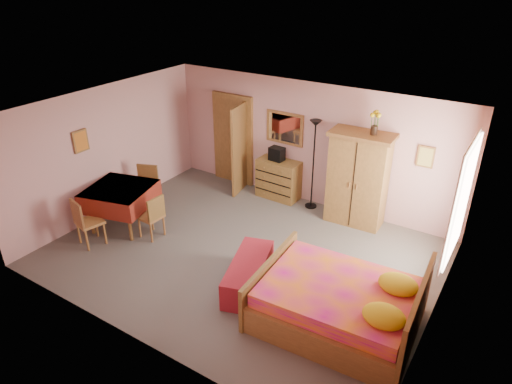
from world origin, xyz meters
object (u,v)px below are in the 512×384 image
Objects in this scene: floor_lamp at (313,165)px; chair_west at (98,196)px; chest_of_drawers at (279,179)px; chair_south at (90,221)px; bench at (248,274)px; chair_east at (151,216)px; wall_mirror at (285,128)px; sunflower_vase at (375,122)px; dining_table at (122,207)px; bed at (338,293)px; stereo at (277,154)px; wardrobe at (358,179)px; chair_north at (145,190)px.

chair_west is at bearing -142.57° from floor_lamp.
chair_south is at bearing -117.62° from chest_of_drawers.
bench is (0.34, -2.95, -0.73)m from floor_lamp.
chair_west is (-2.68, -2.69, 0.01)m from chest_of_drawers.
wall_mirror is at bearing -19.34° from chair_east.
dining_table is at bearing -146.43° from sunflower_vase.
chest_of_drawers is at bearing 111.35° from bench.
sunflower_vase is 0.48× the size of chair_south.
bed is at bearing -48.16° from wall_mirror.
chair_east is at bearing -113.21° from stereo.
wardrobe is 4.61m from dining_table.
dining_table is 0.73m from chair_west.
bed is 4.67m from chair_south.
stereo is at bearing 177.50° from sunflower_vase.
chair_north is at bearing -155.59° from wardrobe.
stereo reaches higher than chair_east.
wall_mirror is at bearing 126.95° from bed.
chair_south is (-1.96, -3.69, -1.08)m from wall_mirror.
dining_table is at bearing 72.22° from chair_north.
bed is at bearing -46.12° from chest_of_drawers.
bed is 3.90m from chair_east.
floor_lamp is 3.91m from dining_table.
wall_mirror reaches higher than chair_west.
sunflower_vase is at bearing 55.36° from chair_south.
wardrobe is (1.82, -0.32, -0.61)m from wall_mirror.
bed is (2.67, -3.18, -1.03)m from wall_mirror.
chair_west is at bearing 173.88° from bed.
floor_lamp reaches higher than bench.
bed is (0.86, -2.85, -0.42)m from wardrobe.
chair_south reaches higher than dining_table.
chest_of_drawers is at bearing 179.28° from floor_lamp.
chair_south is (-1.96, -3.48, 0.03)m from chest_of_drawers.
dining_table is at bearing -135.60° from floor_lamp.
bench is 2.39m from chair_east.
chair_south is 1.07m from chair_west.
chest_of_drawers is 0.80× the size of dining_table.
wall_mirror is 3.62m from bench.
chair_east is at bearing 110.55° from chair_west.
wall_mirror reaches higher than wardrobe.
floor_lamp is 3.40m from chair_east.
chair_east is (-1.16, -2.69, -0.59)m from stereo.
sunflower_vase is 0.50× the size of chair_west.
sunflower_vase is 0.47× the size of chair_north.
wall_mirror is at bearing 56.30° from dining_table.
bench is at bearing 141.61° from chair_north.
chair_south is at bearing -139.57° from sunflower_vase.
wall_mirror is 1.95× the size of sunflower_vase.
wardrobe is 1.18m from sunflower_vase.
floor_lamp is 3.50m from chair_north.
dining_table is 0.70m from chair_north.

